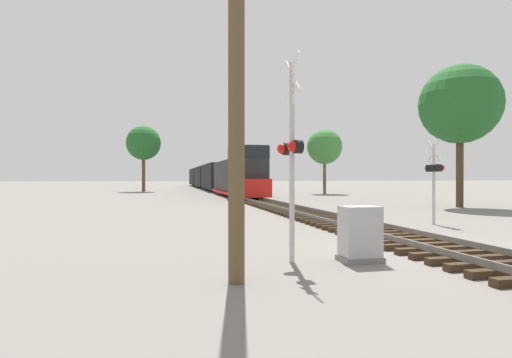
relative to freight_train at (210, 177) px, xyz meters
The scene contains 10 objects.
ground_plane 53.45m from the freight_train, 90.00° to the right, with size 400.00×400.00×0.00m, color slate.
rail_track_bed 53.44m from the freight_train, 90.00° to the right, with size 2.60×160.00×0.31m.
freight_train is the anchor object (origin of this frame).
crossing_signal_near 54.70m from the freight_train, 94.31° to the right, with size 0.37×1.01×4.69m.
crossing_signal_far 49.02m from the freight_train, 85.47° to the right, with size 0.39×1.01×3.47m.
relay_cabinet 54.86m from the freight_train, 92.64° to the right, with size 0.93×0.67×1.27m.
utility_pole 56.34m from the freight_train, 95.73° to the right, with size 1.80×0.30×8.82m.
tree_far_right 42.93m from the freight_train, 74.28° to the right, with size 5.04×5.04×9.15m.
tree_mid_background 22.77m from the freight_train, 60.00° to the right, with size 4.09×4.09×7.57m.
tree_deep_background 12.91m from the freight_train, 144.46° to the right, with size 4.62×4.62×8.92m.
Camera 1 is at (-6.87, -9.76, 1.93)m, focal length 28.00 mm.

